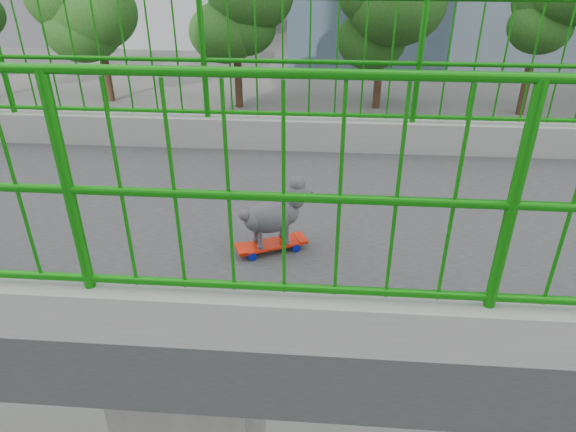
% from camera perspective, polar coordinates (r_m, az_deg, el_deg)
% --- Properties ---
extents(road, '(18.00, 90.00, 0.02)m').
position_cam_1_polar(road, '(18.72, 0.36, 0.53)').
color(road, black).
rests_on(road, ground).
extents(footbridge, '(3.00, 24.00, 7.00)m').
position_cam_1_polar(footbridge, '(5.17, -10.57, -17.02)').
color(footbridge, '#2D2D2F').
rests_on(footbridge, ground).
extents(railing, '(3.00, 24.00, 1.42)m').
position_cam_1_polar(railing, '(4.00, -13.10, 3.41)').
color(railing, gray).
rests_on(railing, footbridge).
extents(street_trees, '(5.30, 60.40, 7.26)m').
position_cam_1_polar(street_trees, '(29.76, 4.54, 20.71)').
color(street_trees, black).
rests_on(street_trees, ground).
extents(skateboard, '(0.33, 0.50, 0.06)m').
position_cam_1_polar(skateboard, '(3.45, -1.86, -3.24)').
color(skateboard, red).
rests_on(skateboard, footbridge).
extents(poodle, '(0.33, 0.47, 0.42)m').
position_cam_1_polar(poodle, '(3.34, -1.49, 0.34)').
color(poodle, '#322F34').
rests_on(poodle, skateboard).
extents(car_0, '(1.54, 3.82, 1.30)m').
position_cam_1_polar(car_0, '(13.07, 20.46, -12.43)').
color(car_0, black).
rests_on(car_0, ground).
extents(car_2, '(2.31, 5.00, 1.39)m').
position_cam_1_polar(car_2, '(19.43, -19.40, 2.17)').
color(car_2, red).
rests_on(car_2, ground).
extents(car_5, '(1.41, 4.05, 1.34)m').
position_cam_1_polar(car_5, '(13.40, 24.95, -12.23)').
color(car_5, '#A4A3A9').
rests_on(car_5, ground).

